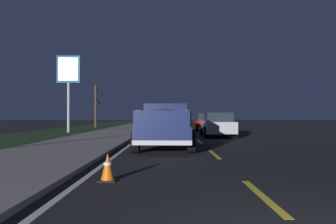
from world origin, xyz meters
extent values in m
plane|color=black|center=(27.00, 0.00, 0.00)|extent=(144.00, 144.00, 0.00)
cube|color=gray|center=(27.00, 5.70, 0.06)|extent=(108.00, 4.00, 0.12)
cube|color=#1E3819|center=(27.00, 10.70, 0.00)|extent=(108.00, 6.00, 0.01)
cube|color=yellow|center=(2.58, 0.00, 0.00)|extent=(2.40, 0.14, 0.01)
cube|color=yellow|center=(8.27, 0.00, 0.00)|extent=(2.40, 0.14, 0.01)
cube|color=yellow|center=(13.71, 0.00, 0.00)|extent=(2.40, 0.14, 0.01)
cube|color=yellow|center=(20.40, 0.00, 0.00)|extent=(2.40, 0.14, 0.01)
cube|color=yellow|center=(25.88, 0.00, 0.00)|extent=(2.40, 0.14, 0.01)
cube|color=yellow|center=(31.77, 0.00, 0.00)|extent=(2.40, 0.14, 0.01)
cube|color=yellow|center=(37.27, 0.00, 0.00)|extent=(2.40, 0.14, 0.01)
cube|color=yellow|center=(44.06, 0.00, 0.00)|extent=(2.40, 0.14, 0.01)
cube|color=yellow|center=(49.33, 0.00, 0.00)|extent=(2.40, 0.14, 0.01)
cube|color=yellow|center=(54.78, 0.00, 0.00)|extent=(2.40, 0.14, 0.01)
cube|color=yellow|center=(60.67, 0.00, 0.00)|extent=(2.40, 0.14, 0.01)
cube|color=yellow|center=(67.31, 0.00, 0.00)|extent=(2.40, 0.14, 0.01)
cube|color=yellow|center=(73.82, 0.00, 0.00)|extent=(2.40, 0.14, 0.01)
cube|color=yellow|center=(79.37, 0.00, 0.00)|extent=(2.40, 0.14, 0.01)
cube|color=silver|center=(27.00, 3.40, 0.00)|extent=(108.00, 0.14, 0.01)
cube|color=#141E4C|center=(10.41, 1.75, 0.67)|extent=(5.45, 2.14, 0.60)
cube|color=#141E4C|center=(11.60, 1.72, 1.42)|extent=(2.21, 1.90, 0.90)
cube|color=#1E2833|center=(10.55, 1.75, 1.47)|extent=(0.08, 1.44, 0.50)
cube|color=#141E4C|center=(9.35, 2.72, 1.25)|extent=(3.03, 0.16, 0.56)
cube|color=#141E4C|center=(9.31, 0.84, 1.25)|extent=(3.03, 0.16, 0.56)
cube|color=#141E4C|center=(7.75, 1.82, 1.25)|extent=(0.13, 1.88, 0.56)
cube|color=silver|center=(7.75, 1.82, 0.45)|extent=(0.17, 2.00, 0.16)
cube|color=red|center=(7.78, 2.62, 1.45)|extent=(0.06, 0.14, 0.20)
cube|color=red|center=(7.74, 1.02, 1.45)|extent=(0.06, 0.14, 0.20)
ellipsoid|color=#4C422D|center=(9.33, 1.78, 1.29)|extent=(2.63, 1.59, 0.64)
sphere|color=silver|center=(9.84, 2.13, 1.15)|extent=(0.40, 0.40, 0.40)
sphere|color=beige|center=(8.72, 1.49, 1.13)|extent=(0.34, 0.34, 0.34)
cylinder|color=black|center=(12.22, 2.70, 0.42)|extent=(0.84, 0.28, 0.84)
cylinder|color=black|center=(12.16, 0.70, 0.42)|extent=(0.84, 0.28, 0.84)
cylinder|color=black|center=(8.65, 2.80, 0.42)|extent=(0.84, 0.28, 0.84)
cylinder|color=black|center=(8.60, 0.80, 0.42)|extent=(0.84, 0.28, 0.84)
cube|color=maroon|center=(25.84, -1.71, 0.63)|extent=(4.43, 1.88, 0.70)
cube|color=#1E2833|center=(25.59, -1.70, 1.26)|extent=(2.49, 1.63, 0.56)
cylinder|color=black|center=(27.36, -0.84, 0.34)|extent=(0.68, 0.22, 0.68)
cylinder|color=black|center=(27.32, -2.64, 0.34)|extent=(0.68, 0.22, 0.68)
cylinder|color=black|center=(24.37, -0.78, 0.34)|extent=(0.68, 0.22, 0.68)
cylinder|color=black|center=(24.33, -2.58, 0.34)|extent=(0.68, 0.22, 0.68)
cube|color=red|center=(23.70, -1.67, 0.68)|extent=(0.11, 1.51, 0.10)
cube|color=silver|center=(19.21, 1.55, 0.63)|extent=(4.43, 1.87, 0.70)
cube|color=#1E2833|center=(18.96, 1.56, 1.26)|extent=(2.49, 1.62, 0.56)
cylinder|color=black|center=(20.72, 2.43, 0.34)|extent=(0.68, 0.22, 0.68)
cylinder|color=black|center=(20.69, 0.63, 0.34)|extent=(0.68, 0.22, 0.68)
cylinder|color=black|center=(17.73, 2.48, 0.34)|extent=(0.68, 0.22, 0.68)
cylinder|color=black|center=(17.70, 0.68, 0.34)|extent=(0.68, 0.22, 0.68)
cube|color=red|center=(17.06, 1.59, 0.68)|extent=(0.10, 1.51, 0.10)
cube|color=#B2B5BA|center=(17.59, -1.53, 0.63)|extent=(4.44, 1.90, 0.70)
cube|color=#1E2833|center=(17.34, -1.52, 1.26)|extent=(2.50, 1.64, 0.56)
cylinder|color=black|center=(19.10, -0.67, 0.34)|extent=(0.68, 0.22, 0.68)
cylinder|color=black|center=(19.06, -2.47, 0.34)|extent=(0.68, 0.22, 0.68)
cylinder|color=black|center=(16.11, -0.60, 0.34)|extent=(0.68, 0.22, 0.68)
cylinder|color=black|center=(16.07, -2.39, 0.34)|extent=(0.68, 0.22, 0.68)
cube|color=red|center=(15.44, -1.48, 0.68)|extent=(0.12, 1.51, 0.10)
cube|color=navy|center=(34.11, 1.86, 0.63)|extent=(4.43, 1.88, 0.70)
cube|color=#1E2833|center=(33.86, 1.86, 1.26)|extent=(2.49, 1.63, 0.56)
cylinder|color=black|center=(35.59, 2.79, 0.34)|extent=(0.68, 0.22, 0.68)
cylinder|color=black|center=(35.62, 0.99, 0.34)|extent=(0.68, 0.22, 0.68)
cylinder|color=black|center=(32.60, 2.73, 0.34)|extent=(0.68, 0.22, 0.68)
cylinder|color=black|center=(32.63, 0.94, 0.34)|extent=(0.68, 0.22, 0.68)
cube|color=red|center=(31.96, 1.82, 0.68)|extent=(0.11, 1.51, 0.10)
cylinder|color=#99999E|center=(22.62, 9.73, 3.10)|extent=(0.24, 0.24, 6.20)
cube|color=navy|center=(22.62, 9.73, 5.10)|extent=(0.24, 1.90, 2.20)
cube|color=silver|center=(22.49, 9.73, 5.10)|extent=(0.04, 1.60, 1.87)
cylinder|color=#423323|center=(33.42, 10.08, 2.38)|extent=(0.28, 0.28, 4.76)
cylinder|color=#423323|center=(33.73, 10.26, 4.57)|extent=(0.70, 0.48, 0.88)
cylinder|color=#423323|center=(33.79, 9.90, 3.09)|extent=(0.82, 0.48, 0.87)
cylinder|color=#423323|center=(33.99, 10.11, 4.66)|extent=(1.22, 0.17, 1.03)
cube|color=black|center=(3.80, 2.85, 0.01)|extent=(0.36, 0.36, 0.03)
cone|color=orange|center=(3.80, 2.85, 0.31)|extent=(0.28, 0.28, 0.55)
cylinder|color=white|center=(3.80, 2.85, 0.36)|extent=(0.17, 0.17, 0.06)
camera|label=1|loc=(-2.75, 1.57, 1.36)|focal=33.68mm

